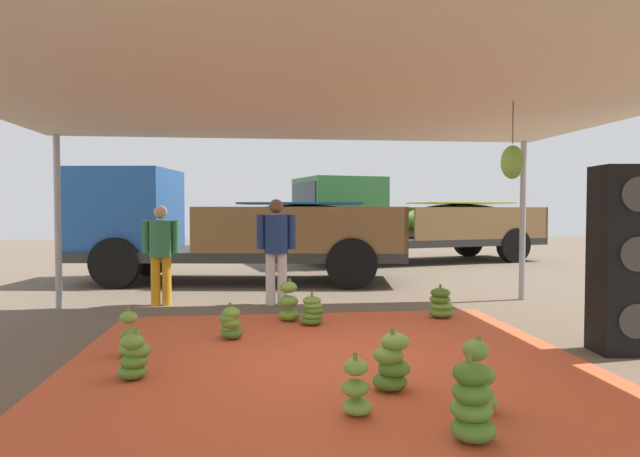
# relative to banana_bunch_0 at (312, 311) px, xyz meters

# --- Properties ---
(ground_plane) EXTENTS (40.00, 40.00, 0.00)m
(ground_plane) POSITION_rel_banana_bunch_0_xyz_m (-0.01, 1.35, -0.19)
(ground_plane) COLOR brown
(tarp_orange) EXTENTS (5.26, 4.89, 0.01)m
(tarp_orange) POSITION_rel_banana_bunch_0_xyz_m (-0.01, -1.65, -0.18)
(tarp_orange) COLOR #D1512D
(tarp_orange) RESTS_ON ground
(tent_canopy) EXTENTS (8.00, 7.00, 2.78)m
(tent_canopy) POSITION_rel_banana_bunch_0_xyz_m (-0.00, -1.74, 2.51)
(tent_canopy) COLOR #9EA0A5
(tent_canopy) RESTS_ON ground
(banana_bunch_0) EXTENTS (0.41, 0.40, 0.44)m
(banana_bunch_0) POSITION_rel_banana_bunch_0_xyz_m (0.00, 0.00, 0.00)
(banana_bunch_0) COLOR #477523
(banana_bunch_0) RESTS_ON tarp_orange
(banana_bunch_1) EXTENTS (0.28, 0.28, 0.48)m
(banana_bunch_1) POSITION_rel_banana_bunch_0_xyz_m (0.01, -3.20, 0.02)
(banana_bunch_1) COLOR #75A83D
(banana_bunch_1) RESTS_ON tarp_orange
(banana_bunch_2) EXTENTS (0.35, 0.35, 0.46)m
(banana_bunch_2) POSITION_rel_banana_bunch_0_xyz_m (-1.85, -2.11, 0.01)
(banana_bunch_2) COLOR #518428
(banana_bunch_2) RESTS_ON tarp_orange
(banana_bunch_3) EXTENTS (0.34, 0.30, 0.60)m
(banana_bunch_3) POSITION_rel_banana_bunch_0_xyz_m (0.97, -3.23, 0.08)
(banana_bunch_3) COLOR #6B9E38
(banana_bunch_3) RESTS_ON tarp_orange
(banana_bunch_4) EXTENTS (0.38, 0.38, 0.44)m
(banana_bunch_4) POSITION_rel_banana_bunch_0_xyz_m (-1.05, -0.69, 0.00)
(banana_bunch_4) COLOR #477523
(banana_bunch_4) RESTS_ON tarp_orange
(banana_bunch_5) EXTENTS (0.30, 0.31, 0.54)m
(banana_bunch_5) POSITION_rel_banana_bunch_0_xyz_m (-2.07, -1.35, 0.04)
(banana_bunch_5) COLOR #6B9E38
(banana_bunch_5) RESTS_ON tarp_orange
(banana_bunch_6) EXTENTS (0.40, 0.40, 0.54)m
(banana_bunch_6) POSITION_rel_banana_bunch_0_xyz_m (0.42, -2.68, 0.05)
(banana_bunch_6) COLOR #477523
(banana_bunch_6) RESTS_ON tarp_orange
(banana_bunch_7) EXTENTS (0.37, 0.37, 0.58)m
(banana_bunch_7) POSITION_rel_banana_bunch_0_xyz_m (0.71, -3.74, 0.07)
(banana_bunch_7) COLOR #518428
(banana_bunch_7) RESTS_ON tarp_orange
(banana_bunch_8) EXTENTS (0.36, 0.36, 0.59)m
(banana_bunch_8) POSITION_rel_banana_bunch_0_xyz_m (-0.30, 0.28, 0.07)
(banana_bunch_8) COLOR #60932D
(banana_bunch_8) RESTS_ON tarp_orange
(banana_bunch_9) EXTENTS (0.46, 0.48, 0.48)m
(banana_bunch_9) POSITION_rel_banana_bunch_0_xyz_m (1.88, 0.29, 0.02)
(banana_bunch_9) COLOR #518428
(banana_bunch_9) RESTS_ON tarp_orange
(cargo_truck_main) EXTENTS (7.05, 3.13, 2.40)m
(cargo_truck_main) POSITION_rel_banana_bunch_0_xyz_m (-1.41, 4.55, 0.99)
(cargo_truck_main) COLOR #2D2D2D
(cargo_truck_main) RESTS_ON ground
(cargo_truck_far) EXTENTS (7.54, 4.02, 2.40)m
(cargo_truck_far) POSITION_rel_banana_bunch_0_xyz_m (3.67, 8.15, 1.01)
(cargo_truck_far) COLOR #2D2D2D
(cargo_truck_far) RESTS_ON ground
(worker_0) EXTENTS (0.59, 0.36, 1.61)m
(worker_0) POSITION_rel_banana_bunch_0_xyz_m (-2.28, 1.79, 0.75)
(worker_0) COLOR orange
(worker_0) RESTS_ON ground
(worker_1) EXTENTS (0.63, 0.38, 1.72)m
(worker_1) POSITION_rel_banana_bunch_0_xyz_m (-0.43, 1.63, 0.81)
(worker_1) COLOR silver
(worker_1) RESTS_ON ground
(speaker_stack) EXTENTS (0.62, 0.53, 2.03)m
(speaker_stack) POSITION_rel_banana_bunch_0_xyz_m (3.20, -1.74, 0.83)
(speaker_stack) COLOR black
(speaker_stack) RESTS_ON ground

